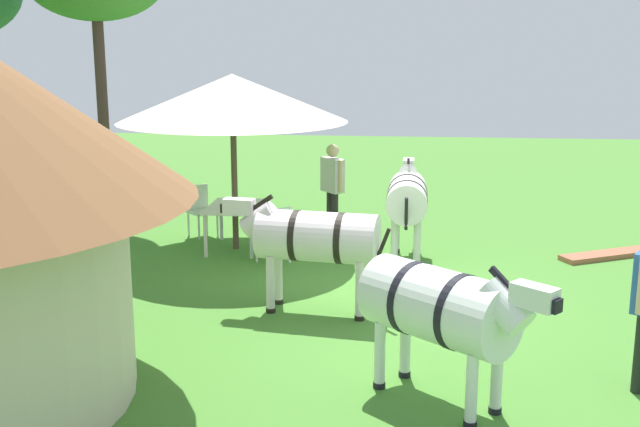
# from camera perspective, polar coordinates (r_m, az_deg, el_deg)

# --- Properties ---
(ground_plane) EXTENTS (36.00, 36.00, 0.00)m
(ground_plane) POSITION_cam_1_polar(r_m,az_deg,el_deg) (10.64, 4.12, -6.39)
(ground_plane) COLOR #447E2D
(shade_umbrella) EXTENTS (3.75, 3.75, 2.90)m
(shade_umbrella) POSITION_cam_1_polar(r_m,az_deg,el_deg) (12.84, -6.38, 8.34)
(shade_umbrella) COLOR #4D3E2E
(shade_umbrella) RESTS_ON ground_plane
(patio_dining_table) EXTENTS (1.23, 0.88, 0.74)m
(patio_dining_table) POSITION_cam_1_polar(r_m,az_deg,el_deg) (13.11, -6.18, 0.19)
(patio_dining_table) COLOR silver
(patio_dining_table) RESTS_ON ground_plane
(patio_chair_east_end) EXTENTS (0.61, 0.61, 0.90)m
(patio_chair_east_end) POSITION_cam_1_polar(r_m,az_deg,el_deg) (14.10, -8.72, 0.47)
(patio_chair_east_end) COLOR silver
(patio_chair_east_end) RESTS_ON ground_plane
(patio_chair_near_lawn) EXTENTS (0.61, 0.61, 0.90)m
(patio_chair_near_lawn) POSITION_cam_1_polar(r_m,az_deg,el_deg) (12.22, -3.20, -1.30)
(patio_chair_near_lawn) COLOR silver
(patio_chair_near_lawn) RESTS_ON ground_plane
(guest_beside_umbrella) EXTENTS (0.48, 0.45, 1.67)m
(guest_beside_umbrella) POSITION_cam_1_polar(r_m,az_deg,el_deg) (13.66, 0.91, 2.29)
(guest_beside_umbrella) COLOR black
(guest_beside_umbrella) RESTS_ON ground_plane
(zebra_nearest_camera) EXTENTS (2.11, 0.64, 1.57)m
(zebra_nearest_camera) POSITION_cam_1_polar(r_m,az_deg,el_deg) (12.31, 6.36, 1.16)
(zebra_nearest_camera) COLOR silver
(zebra_nearest_camera) RESTS_ON ground_plane
(zebra_by_umbrella) EXTENTS (0.85, 2.21, 1.52)m
(zebra_by_umbrella) POSITION_cam_1_polar(r_m,az_deg,el_deg) (9.97, -0.47, -1.78)
(zebra_by_umbrella) COLOR silver
(zebra_by_umbrella) RESTS_ON ground_plane
(zebra_toward_hut) EXTENTS (1.62, 1.79, 1.50)m
(zebra_toward_hut) POSITION_cam_1_polar(r_m,az_deg,el_deg) (7.58, 8.90, -6.79)
(zebra_toward_hut) COLOR silver
(zebra_toward_hut) RESTS_ON ground_plane
(brick_patio_kerb) EXTENTS (1.61, 2.65, 0.08)m
(brick_patio_kerb) POSITION_cam_1_polar(r_m,az_deg,el_deg) (13.87, 21.91, -2.57)
(brick_patio_kerb) COLOR #9B5A3E
(brick_patio_kerb) RESTS_ON ground_plane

